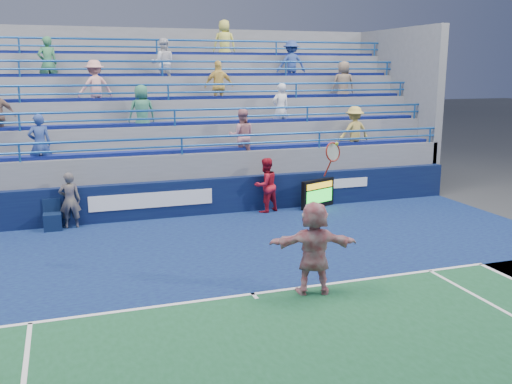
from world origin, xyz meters
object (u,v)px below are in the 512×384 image
object	(u,v)px
serve_speed_board	(318,194)
tennis_player	(314,248)
ball_girl	(266,185)
judge_chair	(53,221)
line_judge	(70,200)

from	to	relation	value
serve_speed_board	tennis_player	xyz separation A→B (m)	(-3.06, -6.43, 0.48)
serve_speed_board	ball_girl	xyz separation A→B (m)	(-1.75, 0.03, 0.38)
serve_speed_board	ball_girl	world-z (taller)	ball_girl
serve_speed_board	tennis_player	world-z (taller)	tennis_player
serve_speed_board	tennis_player	bearing A→B (deg)	-115.46
serve_speed_board	judge_chair	distance (m)	8.00
judge_chair	serve_speed_board	bearing A→B (deg)	-0.05
line_judge	tennis_player	bearing A→B (deg)	127.51
serve_speed_board	line_judge	xyz separation A→B (m)	(-7.50, 0.05, 0.33)
judge_chair	line_judge	xyz separation A→B (m)	(0.49, 0.05, 0.52)
tennis_player	line_judge	distance (m)	7.86
ball_girl	line_judge	bearing A→B (deg)	-20.77
tennis_player	ball_girl	size ratio (longest dim) A/B	1.78
judge_chair	ball_girl	distance (m)	6.27
judge_chair	line_judge	size ratio (longest dim) A/B	0.53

